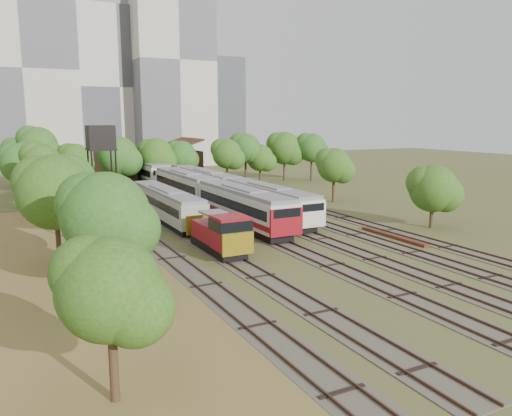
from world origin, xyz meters
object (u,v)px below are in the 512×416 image
shunter_locomotive (221,234)px  water_tower (101,140)px  railcar_red_set (211,195)px  railcar_green_set (208,184)px

shunter_locomotive → water_tower: bearing=104.9°
shunter_locomotive → water_tower: water_tower is taller
shunter_locomotive → railcar_red_set: bearing=70.7°
railcar_red_set → water_tower: water_tower is taller
railcar_green_set → water_tower: size_ratio=5.16×
railcar_green_set → water_tower: bearing=-153.9°
railcar_green_set → water_tower: 18.39m
railcar_red_set → water_tower: 13.53m
railcar_red_set → railcar_green_set: (4.00, 10.87, -0.12)m
railcar_green_set → shunter_locomotive: 29.69m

